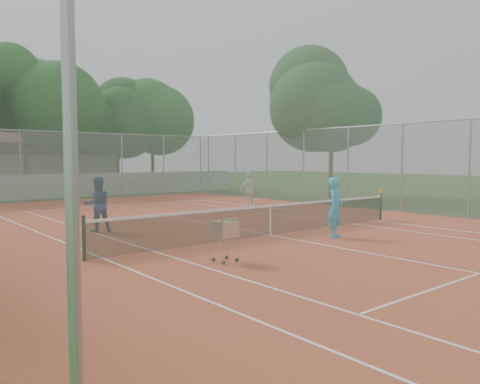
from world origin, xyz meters
TOP-DOWN VIEW (x-y plane):
  - ground at (0.00, 0.00)m, footprint 120.00×120.00m
  - court_pad at (0.00, 0.00)m, footprint 18.00×34.00m
  - court_lines at (0.00, 0.00)m, footprint 10.98×23.78m
  - tennis_net at (0.00, 0.00)m, footprint 11.88×0.10m
  - perimeter_fence at (0.00, 0.00)m, footprint 18.00×34.00m
  - boundary_wall at (0.00, 19.00)m, footprint 26.00×0.30m
  - tropical_trees at (0.00, 22.00)m, footprint 29.00×19.00m
  - player_near at (1.24, -1.57)m, footprint 0.79×0.67m
  - player_far_left at (-3.93, 4.08)m, footprint 0.98×0.82m
  - player_far_right at (4.38, 6.14)m, footprint 1.09×0.59m
  - ball_hopper at (-3.45, -2.18)m, footprint 0.56×0.56m

SIDE VIEW (x-z plane):
  - ground at x=0.00m, z-range 0.00..0.00m
  - court_pad at x=0.00m, z-range 0.00..0.02m
  - court_lines at x=0.00m, z-range 0.02..0.03m
  - tennis_net at x=0.00m, z-range 0.02..1.00m
  - ball_hopper at x=-3.45m, z-range 0.02..1.07m
  - boundary_wall at x=0.00m, z-range 0.00..1.50m
  - player_far_right at x=4.38m, z-range 0.02..1.79m
  - player_far_left at x=-3.93m, z-range 0.02..1.83m
  - player_near at x=1.24m, z-range 0.02..1.85m
  - perimeter_fence at x=0.00m, z-range 0.00..4.00m
  - tropical_trees at x=0.00m, z-range 0.00..10.00m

